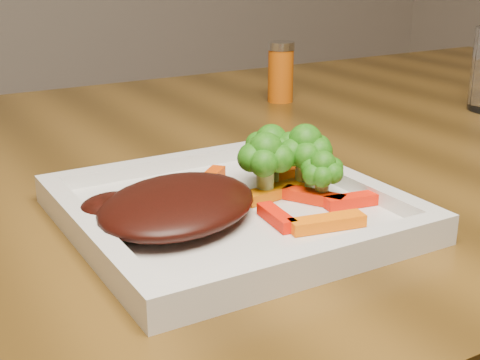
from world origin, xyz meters
TOP-DOWN VIEW (x-y plane):
  - plate at (-0.42, -0.27)m, footprint 0.27×0.27m
  - steak at (-0.47, -0.27)m, footprint 0.19×0.18m
  - broccoli_0 at (-0.36, -0.24)m, footprint 0.07×0.07m
  - broccoli_1 at (-0.34, -0.27)m, footprint 0.06×0.06m
  - broccoli_2 at (-0.34, -0.30)m, footprint 0.05×0.05m
  - broccoli_3 at (-0.38, -0.27)m, footprint 0.06×0.06m
  - carrot_0 at (-0.38, -0.35)m, footprint 0.07×0.03m
  - carrot_1 at (-0.33, -0.32)m, footprint 0.06×0.02m
  - carrot_2 at (-0.41, -0.32)m, footprint 0.02×0.05m
  - carrot_3 at (-0.32, -0.23)m, footprint 0.06×0.02m
  - carrot_4 at (-0.41, -0.20)m, footprint 0.05×0.04m
  - carrot_5 at (-0.35, -0.30)m, footprint 0.04×0.06m
  - carrot_6 at (-0.38, -0.27)m, footprint 0.07×0.03m
  - spice_shaker at (-0.12, 0.11)m, footprint 0.05×0.05m

SIDE VIEW (x-z plane):
  - plate at x=-0.42m, z-range 0.75..0.76m
  - carrot_0 at x=-0.38m, z-range 0.76..0.77m
  - carrot_1 at x=-0.33m, z-range 0.76..0.77m
  - carrot_2 at x=-0.41m, z-range 0.76..0.77m
  - carrot_3 at x=-0.32m, z-range 0.76..0.77m
  - carrot_4 at x=-0.41m, z-range 0.76..0.77m
  - carrot_5 at x=-0.35m, z-range 0.76..0.77m
  - carrot_6 at x=-0.38m, z-range 0.76..0.77m
  - steak at x=-0.47m, z-range 0.76..0.79m
  - broccoli_2 at x=-0.34m, z-range 0.76..0.82m
  - broccoli_3 at x=-0.38m, z-range 0.76..0.82m
  - broccoli_1 at x=-0.34m, z-range 0.76..0.83m
  - spice_shaker at x=-0.12m, z-range 0.75..0.84m
  - broccoli_0 at x=-0.36m, z-range 0.76..0.83m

